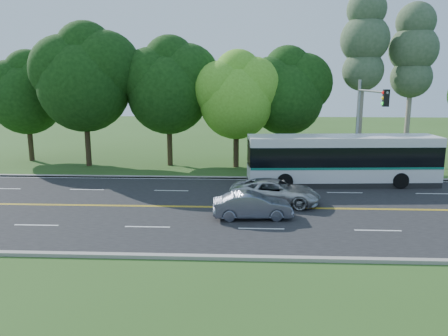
{
  "coord_description": "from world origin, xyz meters",
  "views": [
    {
      "loc": [
        -1.36,
        -23.41,
        7.04
      ],
      "look_at": [
        -2.54,
        2.0,
        1.84
      ],
      "focal_mm": 35.0,
      "sensor_mm": 36.0,
      "label": 1
    }
  ],
  "objects_px": {
    "traffic_signal": "(365,116)",
    "transit_bus": "(342,161)",
    "sedan": "(252,206)",
    "suv": "(275,192)"
  },
  "relations": [
    {
      "from": "suv",
      "to": "sedan",
      "type": "bearing_deg",
      "value": 163.9
    },
    {
      "from": "traffic_signal",
      "to": "transit_bus",
      "type": "distance_m",
      "value": 3.3
    },
    {
      "from": "transit_bus",
      "to": "sedan",
      "type": "relative_size",
      "value": 3.16
    },
    {
      "from": "transit_bus",
      "to": "sedan",
      "type": "bearing_deg",
      "value": -132.63
    },
    {
      "from": "traffic_signal",
      "to": "transit_bus",
      "type": "relative_size",
      "value": 0.55
    },
    {
      "from": "traffic_signal",
      "to": "suv",
      "type": "relative_size",
      "value": 1.38
    },
    {
      "from": "traffic_signal",
      "to": "sedan",
      "type": "bearing_deg",
      "value": -135.4
    },
    {
      "from": "transit_bus",
      "to": "sedan",
      "type": "distance_m",
      "value": 9.85
    },
    {
      "from": "transit_bus",
      "to": "suv",
      "type": "relative_size",
      "value": 2.51
    },
    {
      "from": "sedan",
      "to": "traffic_signal",
      "type": "bearing_deg",
      "value": -50.09
    }
  ]
}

